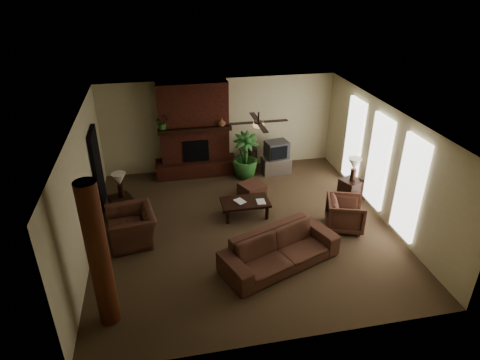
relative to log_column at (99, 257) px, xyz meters
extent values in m
plane|color=#503C28|center=(2.95, 2.40, -1.40)|extent=(7.00, 7.00, 0.00)
plane|color=silver|center=(2.95, 2.40, 1.40)|extent=(7.00, 7.00, 0.00)
plane|color=#BFB58A|center=(2.95, 5.90, 0.00)|extent=(7.00, 0.00, 7.00)
plane|color=#BFB58A|center=(2.95, -1.10, 0.00)|extent=(7.00, 0.00, 7.00)
plane|color=#BFB58A|center=(-0.55, 2.40, 0.00)|extent=(0.00, 7.00, 7.00)
plane|color=#BFB58A|center=(6.45, 2.40, 0.00)|extent=(0.00, 7.00, 7.00)
cube|color=#542216|center=(2.15, 5.65, 0.00)|extent=(2.00, 0.50, 2.80)
cube|color=#542216|center=(2.15, 5.55, -1.17)|extent=(2.40, 0.70, 0.45)
cube|color=black|center=(2.15, 5.39, -0.58)|extent=(0.75, 0.04, 0.65)
cube|color=black|center=(2.15, 5.37, 0.10)|extent=(2.10, 0.28, 0.12)
cube|color=white|center=(6.40, 4.00, -0.05)|extent=(0.08, 0.85, 2.35)
cube|color=white|center=(6.40, 2.60, -0.05)|extent=(0.08, 0.85, 2.35)
cube|color=white|center=(6.40, 1.20, -0.05)|extent=(0.08, 0.85, 2.35)
cylinder|color=#592A16|center=(0.00, 0.00, 0.00)|extent=(0.36, 0.36, 2.80)
cube|color=black|center=(-0.49, 4.20, -0.35)|extent=(0.10, 1.00, 2.10)
cylinder|color=#311E15|center=(3.35, 2.70, 1.28)|extent=(0.04, 0.04, 0.24)
cylinder|color=#311E15|center=(3.35, 2.70, 1.16)|extent=(0.20, 0.20, 0.06)
ellipsoid|color=#F2BF72|center=(3.35, 2.70, 1.10)|extent=(0.26, 0.26, 0.14)
cube|color=black|center=(3.75, 2.70, 1.17)|extent=(0.55, 0.12, 0.01)
cube|color=black|center=(2.95, 2.70, 1.17)|extent=(0.55, 0.12, 0.01)
cube|color=black|center=(3.35, 3.10, 1.17)|extent=(0.12, 0.55, 0.01)
cube|color=black|center=(3.35, 2.30, 1.17)|extent=(0.12, 0.55, 0.01)
imported|color=#512F22|center=(3.42, 0.90, -0.90)|extent=(2.64, 1.62, 1.00)
imported|color=#512F22|center=(0.34, 2.39, -0.89)|extent=(0.94, 1.28, 1.02)
imported|color=#512F22|center=(5.34, 1.91, -0.97)|extent=(1.02, 1.05, 0.87)
cube|color=black|center=(3.11, 2.91, -1.00)|extent=(1.20, 0.70, 0.06)
cube|color=black|center=(2.61, 2.66, -1.21)|extent=(0.07, 0.07, 0.37)
cube|color=black|center=(3.61, 2.66, -1.21)|extent=(0.07, 0.07, 0.37)
cube|color=black|center=(2.61, 3.16, -1.21)|extent=(0.07, 0.07, 0.37)
cube|color=black|center=(3.61, 3.16, -1.21)|extent=(0.07, 0.07, 0.37)
cube|color=#512F22|center=(3.49, 3.83, -1.20)|extent=(0.79, 0.79, 0.40)
cube|color=#BABABC|center=(4.56, 5.18, -1.15)|extent=(0.87, 0.53, 0.50)
cube|color=#38383B|center=(4.55, 5.15, -0.64)|extent=(0.72, 0.60, 0.52)
cube|color=black|center=(4.55, 4.89, -0.64)|extent=(0.52, 0.11, 0.40)
cylinder|color=black|center=(3.87, 5.54, -1.05)|extent=(0.34, 0.34, 0.70)
sphere|color=black|center=(3.87, 5.54, -0.80)|extent=(0.34, 0.34, 0.34)
imported|color=#285723|center=(3.56, 5.04, -1.01)|extent=(1.01, 1.50, 0.77)
cube|color=black|center=(0.05, 3.52, -1.12)|extent=(0.66, 0.66, 0.55)
cylinder|color=#311E15|center=(0.09, 3.53, -0.67)|extent=(0.16, 0.16, 0.35)
cone|color=beige|center=(0.09, 3.53, -0.35)|extent=(0.42, 0.42, 0.30)
cube|color=black|center=(6.10, 3.24, -1.12)|extent=(0.65, 0.65, 0.55)
cylinder|color=#311E15|center=(6.10, 3.21, -0.67)|extent=(0.17, 0.17, 0.35)
cone|color=beige|center=(6.10, 3.21, -0.35)|extent=(0.43, 0.43, 0.30)
imported|color=#285723|center=(1.25, 5.43, 0.32)|extent=(0.46, 0.50, 0.33)
imported|color=brown|center=(2.93, 5.34, 0.27)|extent=(0.28, 0.29, 0.22)
imported|color=#999999|center=(2.87, 2.86, -0.83)|extent=(0.21, 0.12, 0.29)
imported|color=#999999|center=(3.37, 2.79, -0.82)|extent=(0.21, 0.04, 0.29)
camera|label=1|loc=(1.21, -5.87, 4.31)|focal=31.12mm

